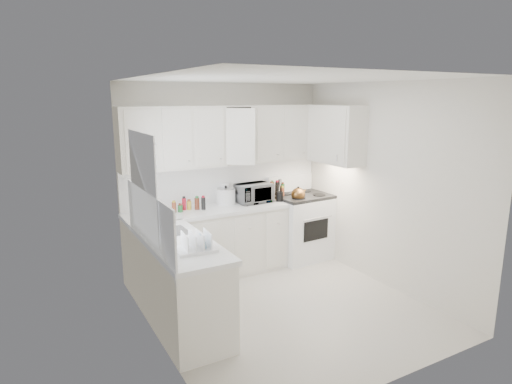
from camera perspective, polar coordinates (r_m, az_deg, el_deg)
floor at (r=5.30m, az=3.81°, el=-14.78°), size 3.20×3.20×0.00m
ceiling at (r=4.72m, az=4.27°, el=14.58°), size 3.20×3.20×0.00m
wall_back at (r=6.22m, az=-4.04°, el=2.00°), size 3.00×0.00×3.00m
wall_front at (r=3.66m, az=17.87°, el=-5.96°), size 3.00×0.00×3.00m
wall_left at (r=4.24m, az=-13.25°, el=-3.21°), size 0.00×3.20×3.20m
wall_right at (r=5.79m, az=16.58°, el=0.73°), size 0.00×3.20×3.20m
window_blinds at (r=4.52m, az=-14.39°, el=0.94°), size 0.06×0.96×1.06m
lower_cabinets_back at (r=6.02m, az=-6.08°, el=-6.78°), size 2.22×0.60×0.90m
lower_cabinets_left at (r=4.79m, az=-9.90°, el=-12.04°), size 0.60×1.60×0.90m
countertop_back at (r=5.87m, az=-6.14°, el=-2.42°), size 2.24×0.64×0.05m
countertop_left at (r=4.62m, az=-10.00°, el=-6.64°), size 0.64×1.62×0.05m
backsplash_back at (r=6.22m, az=-3.99°, el=1.30°), size 2.98×0.02×0.55m
backsplash_left at (r=4.45m, az=-13.79°, el=-3.51°), size 0.02×1.60×0.55m
upper_cabinets_back at (r=6.04m, az=-3.40°, el=3.62°), size 3.00×0.33×0.80m
upper_cabinets_right at (r=6.24m, az=10.25°, el=3.73°), size 0.33×0.90×0.80m
sink at (r=4.90m, az=-11.42°, el=-3.84°), size 0.42×0.38×0.30m
stove at (r=6.61m, az=5.96°, el=-3.37°), size 0.86×0.72×1.26m
tea_kettle at (r=6.28m, az=5.54°, el=-0.20°), size 0.25×0.22×0.23m
frying_pan at (r=6.76m, az=6.50°, el=-0.12°), size 0.36×0.47×0.04m
microwave at (r=6.14m, az=-0.28°, el=0.12°), size 0.50×0.30×0.33m
rice_cooker at (r=6.06m, az=-3.96°, el=-0.40°), size 0.26×0.26×0.26m
paper_towel at (r=6.17m, az=-4.07°, el=-0.12°), size 0.12×0.12×0.27m
utensil_crock at (r=6.22m, az=3.13°, el=0.29°), size 0.13×0.13×0.33m
dish_rack at (r=4.28m, az=-7.93°, el=-6.27°), size 0.41×0.32×0.21m
spice_left_0 at (r=5.81m, az=-10.85°, el=-1.81°), size 0.06×0.06×0.13m
spice_left_1 at (r=5.75m, az=-9.85°, el=-1.92°), size 0.06×0.06×0.13m
spice_left_2 at (r=5.86m, az=-9.46°, el=-1.64°), size 0.06×0.06×0.13m
spice_left_3 at (r=5.80m, az=-8.46°, el=-1.75°), size 0.06×0.06×0.13m
spice_left_4 at (r=5.91m, az=-8.09°, el=-1.48°), size 0.06×0.06×0.13m
spice_left_5 at (r=5.85m, az=-7.08°, el=-1.58°), size 0.06×0.06×0.13m
sauce_right_0 at (r=6.41m, az=1.23°, el=0.02°), size 0.06×0.06×0.19m
sauce_right_1 at (r=6.39m, az=1.92°, el=-0.03°), size 0.06×0.06×0.19m
sauce_right_2 at (r=6.47m, az=2.07°, el=0.12°), size 0.06×0.06×0.19m
sauce_right_3 at (r=6.45m, az=2.76°, el=0.07°), size 0.06×0.06×0.19m
sauce_right_4 at (r=6.52m, az=2.89°, el=0.22°), size 0.06×0.06×0.19m
sauce_right_5 at (r=6.50m, az=3.59°, el=0.17°), size 0.06×0.06×0.19m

